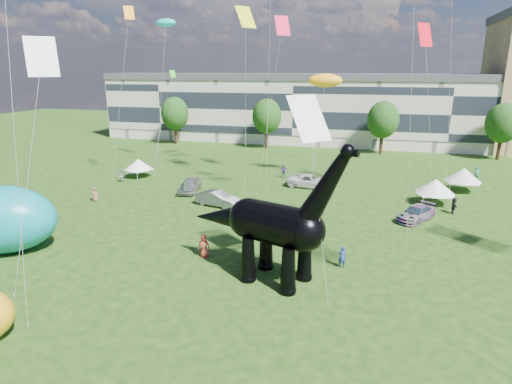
# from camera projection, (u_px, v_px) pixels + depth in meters

# --- Properties ---
(ground) EXTENTS (220.00, 220.00, 0.00)m
(ground) POSITION_uv_depth(u_px,v_px,m) (245.00, 309.00, 25.80)
(ground) COLOR #16330C
(ground) RESTS_ON ground
(terrace_row) EXTENTS (78.00, 11.00, 12.00)m
(terrace_row) POSITION_uv_depth(u_px,v_px,m) (298.00, 111.00, 83.60)
(terrace_row) COLOR beige
(terrace_row) RESTS_ON ground
(tree_far_left) EXTENTS (5.20, 5.20, 9.44)m
(tree_far_left) POSITION_uv_depth(u_px,v_px,m) (175.00, 111.00, 80.83)
(tree_far_left) COLOR #382314
(tree_far_left) RESTS_ON ground
(tree_mid_left) EXTENTS (5.20, 5.20, 9.44)m
(tree_mid_left) POSITION_uv_depth(u_px,v_px,m) (267.00, 113.00, 76.21)
(tree_mid_left) COLOR #382314
(tree_mid_left) RESTS_ON ground
(tree_mid_right) EXTENTS (5.20, 5.20, 9.44)m
(tree_mid_right) POSITION_uv_depth(u_px,v_px,m) (383.00, 117.00, 71.07)
(tree_mid_right) COLOR #382314
(tree_mid_right) RESTS_ON ground
(tree_far_right) EXTENTS (5.20, 5.20, 9.44)m
(tree_far_right) POSITION_uv_depth(u_px,v_px,m) (504.00, 120.00, 66.45)
(tree_far_right) COLOR #382314
(tree_far_right) RESTS_ON ground
(dinosaur_sculpture) EXTENTS (12.39, 5.63, 10.23)m
(dinosaur_sculpture) POSITION_uv_depth(u_px,v_px,m) (270.00, 225.00, 28.60)
(dinosaur_sculpture) COLOR black
(dinosaur_sculpture) RESTS_ON ground
(car_silver) EXTENTS (2.54, 5.05, 1.65)m
(car_silver) POSITION_uv_depth(u_px,v_px,m) (190.00, 185.00, 50.05)
(car_silver) COLOR #BABABF
(car_silver) RESTS_ON ground
(car_grey) EXTENTS (5.09, 2.76, 1.59)m
(car_grey) POSITION_uv_depth(u_px,v_px,m) (218.00, 199.00, 44.97)
(car_grey) COLOR slate
(car_grey) RESTS_ON ground
(car_white) EXTENTS (5.80, 3.01, 1.56)m
(car_white) POSITION_uv_depth(u_px,v_px,m) (310.00, 181.00, 52.09)
(car_white) COLOR silver
(car_white) RESTS_ON ground
(car_dark) EXTENTS (4.28, 5.19, 1.42)m
(car_dark) POSITION_uv_depth(u_px,v_px,m) (416.00, 213.00, 40.68)
(car_dark) COLOR #595960
(car_dark) RESTS_ON ground
(gazebo_near) EXTENTS (4.45, 4.45, 2.78)m
(gazebo_near) POSITION_uv_depth(u_px,v_px,m) (435.00, 187.00, 45.24)
(gazebo_near) COLOR white
(gazebo_near) RESTS_ON ground
(gazebo_far) EXTENTS (4.23, 4.23, 2.80)m
(gazebo_far) POSITION_uv_depth(u_px,v_px,m) (463.00, 175.00, 50.07)
(gazebo_far) COLOR silver
(gazebo_far) RESTS_ON ground
(gazebo_left) EXTENTS (4.65, 4.65, 2.50)m
(gazebo_left) POSITION_uv_depth(u_px,v_px,m) (138.00, 164.00, 56.68)
(gazebo_left) COLOR white
(gazebo_left) RESTS_ON ground
(inflatable_teal) EXTENTS (9.82, 7.88, 5.33)m
(inflatable_teal) POSITION_uv_depth(u_px,v_px,m) (1.00, 220.00, 33.21)
(inflatable_teal) COLOR #0C8595
(inflatable_teal) RESTS_ON ground
(visitors) EXTENTS (44.75, 31.81, 1.86)m
(visitors) POSITION_uv_depth(u_px,v_px,m) (272.00, 195.00, 46.10)
(visitors) COLOR black
(visitors) RESTS_ON ground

